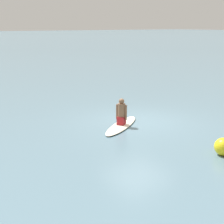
% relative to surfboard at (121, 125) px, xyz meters
% --- Properties ---
extents(ground_plane, '(400.00, 400.00, 0.00)m').
position_rel_surfboard_xyz_m(ground_plane, '(0.96, 0.21, -0.04)').
color(ground_plane, slate).
extents(surfboard, '(2.68, 2.11, 0.09)m').
position_rel_surfboard_xyz_m(surfboard, '(0.00, 0.00, 0.00)').
color(surfboard, silver).
rests_on(surfboard, ground).
extents(person_paddler, '(0.42, 0.41, 1.00)m').
position_rel_surfboard_xyz_m(person_paddler, '(-0.00, -0.00, 0.50)').
color(person_paddler, '#A51E23').
rests_on(person_paddler, surfboard).
extents(buoy_marker, '(0.53, 0.53, 0.53)m').
position_rel_surfboard_xyz_m(buoy_marker, '(0.75, -4.09, 0.22)').
color(buoy_marker, yellow).
rests_on(buoy_marker, ground).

